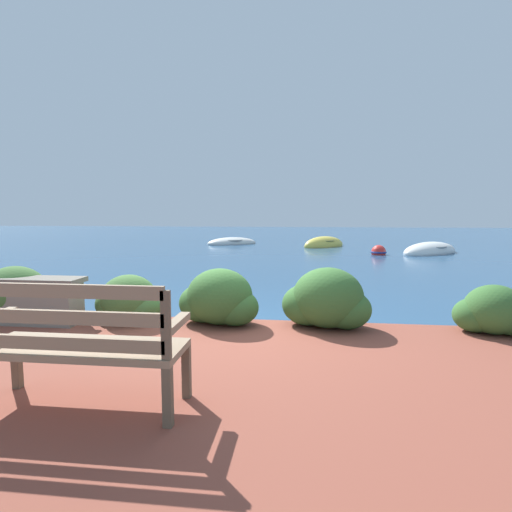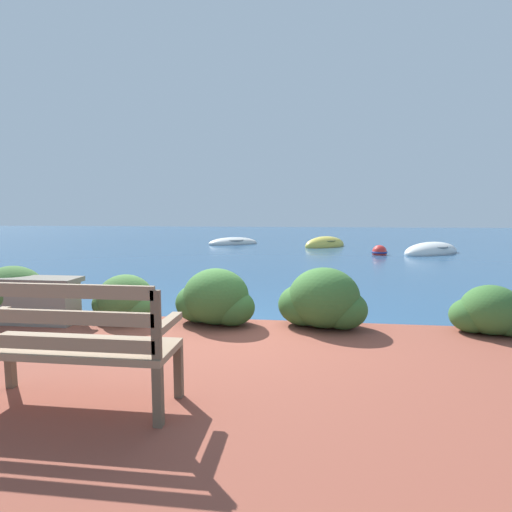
% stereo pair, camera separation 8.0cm
% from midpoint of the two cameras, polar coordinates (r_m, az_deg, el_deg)
% --- Properties ---
extents(ground_plane, '(80.00, 80.00, 0.00)m').
position_cam_midpoint_polar(ground_plane, '(5.36, -3.81, -11.20)').
color(ground_plane, navy).
extents(patio_terrace, '(9.00, 6.50, 0.22)m').
position_cam_midpoint_polar(patio_terrace, '(2.51, -19.70, -30.74)').
color(patio_terrace, brown).
rests_on(patio_terrace, ground_plane).
extents(park_bench, '(1.45, 0.48, 0.93)m').
position_cam_midpoint_polar(park_bench, '(3.11, -24.70, -11.17)').
color(park_bench, brown).
rests_on(park_bench, patio_terrace).
extents(hedge_clump_far_left, '(1.02, 0.74, 0.70)m').
position_cam_midpoint_polar(hedge_clump_far_left, '(6.13, -31.52, -4.89)').
color(hedge_clump_far_left, '#426B33').
rests_on(hedge_clump_far_left, patio_terrace).
extents(hedge_clump_left, '(0.89, 0.64, 0.60)m').
position_cam_midpoint_polar(hedge_clump_left, '(5.36, -18.20, -6.18)').
color(hedge_clump_left, '#426B33').
rests_on(hedge_clump_left, patio_terrace).
extents(hedge_clump_centre, '(1.03, 0.74, 0.70)m').
position_cam_midpoint_polar(hedge_clump_centre, '(5.02, -5.80, -6.26)').
color(hedge_clump_centre, '#38662D').
rests_on(hedge_clump_centre, patio_terrace).
extents(hedge_clump_right, '(1.07, 0.77, 0.73)m').
position_cam_midpoint_polar(hedge_clump_right, '(4.93, 9.58, -6.40)').
color(hedge_clump_right, '#38662D').
rests_on(hedge_clump_right, patio_terrace).
extents(hedge_clump_far_right, '(0.83, 0.60, 0.57)m').
position_cam_midpoint_polar(hedge_clump_far_right, '(5.33, 30.38, -6.98)').
color(hedge_clump_far_right, '#38662D').
rests_on(hedge_clump_far_right, patio_terrace).
extents(rowboat_nearest, '(3.07, 2.93, 0.81)m').
position_cam_midpoint_polar(rowboat_nearest, '(17.13, 23.50, 0.55)').
color(rowboat_nearest, silver).
rests_on(rowboat_nearest, ground_plane).
extents(rowboat_mid, '(2.41, 2.42, 0.86)m').
position_cam_midpoint_polar(rowboat_mid, '(19.09, 9.56, 1.53)').
color(rowboat_mid, '#DBC64C').
rests_on(rowboat_mid, ground_plane).
extents(rowboat_far, '(2.84, 2.42, 0.62)m').
position_cam_midpoint_polar(rowboat_far, '(20.39, -3.56, 1.85)').
color(rowboat_far, silver).
rests_on(rowboat_far, ground_plane).
extents(mooring_buoy, '(0.60, 0.60, 0.55)m').
position_cam_midpoint_polar(mooring_buoy, '(15.98, 16.97, 0.53)').
color(mooring_buoy, red).
rests_on(mooring_buoy, ground_plane).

